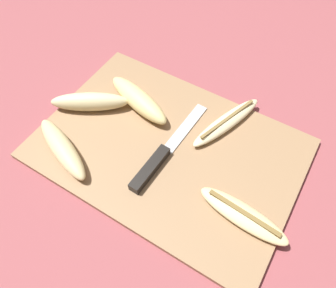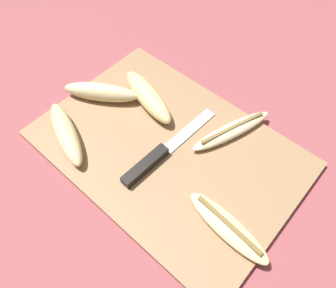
{
  "view_description": "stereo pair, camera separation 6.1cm",
  "coord_description": "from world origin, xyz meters",
  "px_view_note": "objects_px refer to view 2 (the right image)",
  "views": [
    {
      "loc": [
        0.18,
        -0.3,
        0.53
      ],
      "look_at": [
        0.0,
        0.0,
        0.02
      ],
      "focal_mm": 35.0,
      "sensor_mm": 36.0,
      "label": 1
    },
    {
      "loc": [
        0.23,
        -0.26,
        0.53
      ],
      "look_at": [
        0.0,
        0.0,
        0.02
      ],
      "focal_mm": 35.0,
      "sensor_mm": 36.0,
      "label": 2
    }
  ],
  "objects_px": {
    "banana_golden_short": "(148,96)",
    "banana_soft_right": "(99,93)",
    "knife": "(155,159)",
    "banana_cream_curved": "(232,131)",
    "banana_mellow_near": "(66,133)",
    "banana_ripe_center": "(228,227)"
  },
  "relations": [
    {
      "from": "banana_mellow_near",
      "to": "banana_cream_curved",
      "type": "relative_size",
      "value": 0.92
    },
    {
      "from": "knife",
      "to": "banana_golden_short",
      "type": "distance_m",
      "value": 0.14
    },
    {
      "from": "banana_golden_short",
      "to": "banana_cream_curved",
      "type": "bearing_deg",
      "value": 15.66
    },
    {
      "from": "knife",
      "to": "banana_golden_short",
      "type": "bearing_deg",
      "value": 140.56
    },
    {
      "from": "banana_cream_curved",
      "to": "banana_ripe_center",
      "type": "distance_m",
      "value": 0.19
    },
    {
      "from": "knife",
      "to": "banana_golden_short",
      "type": "xyz_separation_m",
      "value": [
        -0.11,
        0.1,
        0.01
      ]
    },
    {
      "from": "banana_ripe_center",
      "to": "banana_golden_short",
      "type": "bearing_deg",
      "value": 158.29
    },
    {
      "from": "banana_golden_short",
      "to": "banana_ripe_center",
      "type": "distance_m",
      "value": 0.3
    },
    {
      "from": "banana_mellow_near",
      "to": "banana_cream_curved",
      "type": "distance_m",
      "value": 0.32
    },
    {
      "from": "banana_golden_short",
      "to": "banana_soft_right",
      "type": "relative_size",
      "value": 1.11
    },
    {
      "from": "banana_mellow_near",
      "to": "banana_ripe_center",
      "type": "distance_m",
      "value": 0.34
    },
    {
      "from": "banana_mellow_near",
      "to": "banana_golden_short",
      "type": "xyz_separation_m",
      "value": [
        0.05,
        0.17,
        0.0
      ]
    },
    {
      "from": "banana_mellow_near",
      "to": "banana_golden_short",
      "type": "height_order",
      "value": "banana_golden_short"
    },
    {
      "from": "banana_mellow_near",
      "to": "banana_soft_right",
      "type": "distance_m",
      "value": 0.11
    },
    {
      "from": "knife",
      "to": "banana_golden_short",
      "type": "relative_size",
      "value": 1.4
    },
    {
      "from": "knife",
      "to": "banana_golden_short",
      "type": "height_order",
      "value": "banana_golden_short"
    },
    {
      "from": "banana_cream_curved",
      "to": "banana_golden_short",
      "type": "bearing_deg",
      "value": -164.34
    },
    {
      "from": "banana_mellow_near",
      "to": "banana_ripe_center",
      "type": "bearing_deg",
      "value": 9.67
    },
    {
      "from": "banana_mellow_near",
      "to": "banana_golden_short",
      "type": "relative_size",
      "value": 0.98
    },
    {
      "from": "banana_soft_right",
      "to": "knife",
      "type": "bearing_deg",
      "value": -10.28
    },
    {
      "from": "banana_ripe_center",
      "to": "banana_cream_curved",
      "type": "bearing_deg",
      "value": 123.46
    },
    {
      "from": "banana_golden_short",
      "to": "banana_soft_right",
      "type": "height_order",
      "value": "same"
    }
  ]
}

